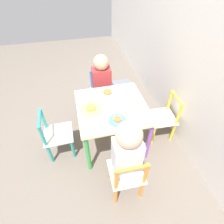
% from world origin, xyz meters
% --- Properties ---
extents(ground_plane, '(6.00, 6.00, 0.00)m').
position_xyz_m(ground_plane, '(0.00, 0.00, 0.00)').
color(ground_plane, '#6B6056').
extents(kids_table, '(0.62, 0.62, 0.49)m').
position_xyz_m(kids_table, '(0.00, 0.00, 0.42)').
color(kids_table, beige).
rests_on(kids_table, ground_plane).
extents(chair_orange, '(0.27, 0.27, 0.50)m').
position_xyz_m(chair_orange, '(0.54, -0.01, 0.25)').
color(chair_orange, silver).
rests_on(chair_orange, ground_plane).
extents(chair_blue, '(0.26, 0.26, 0.50)m').
position_xyz_m(chair_blue, '(-0.54, 0.00, 0.25)').
color(chair_blue, silver).
rests_on(chair_blue, ground_plane).
extents(chair_teal, '(0.26, 0.26, 0.50)m').
position_xyz_m(chair_teal, '(0.01, -0.54, 0.25)').
color(chair_teal, silver).
rests_on(chair_teal, ground_plane).
extents(chair_yellow, '(0.28, 0.28, 0.50)m').
position_xyz_m(chair_yellow, '(0.03, 0.54, 0.25)').
color(chair_yellow, silver).
rests_on(chair_yellow, ground_plane).
extents(child_right, '(0.23, 0.20, 0.77)m').
position_xyz_m(child_right, '(0.49, -0.01, 0.47)').
color(child_right, '#7A6B5B').
rests_on(child_right, ground_plane).
extents(child_left, '(0.22, 0.20, 0.75)m').
position_xyz_m(child_left, '(-0.48, 0.00, 0.45)').
color(child_left, '#4C608E').
rests_on(child_left, ground_plane).
extents(plate_right, '(0.15, 0.15, 0.03)m').
position_xyz_m(plate_right, '(0.19, 0.00, 0.50)').
color(plate_right, '#4C9EE0').
rests_on(plate_right, kids_table).
extents(plate_left, '(0.19, 0.19, 0.03)m').
position_xyz_m(plate_left, '(-0.19, 0.00, 0.50)').
color(plate_left, white).
rests_on(plate_left, kids_table).
extents(plate_front, '(0.20, 0.20, 0.03)m').
position_xyz_m(plate_front, '(-0.00, -0.19, 0.50)').
color(plate_front, '#EADB66').
rests_on(plate_front, kids_table).
extents(storage_bin, '(0.33, 0.26, 0.12)m').
position_xyz_m(storage_bin, '(-0.78, 0.35, 0.06)').
color(storage_bin, slate).
rests_on(storage_bin, ground_plane).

